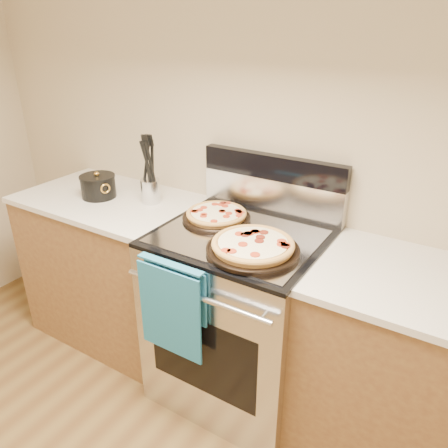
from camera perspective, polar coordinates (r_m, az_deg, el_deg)
The scene contains 16 objects.
wall_back at distance 2.17m, azimuth 7.16°, elevation 12.47°, with size 4.00×4.00×0.00m, color tan.
range_body at distance 2.26m, azimuth 2.04°, elevation -12.09°, with size 0.76×0.68×0.90m, color #B7B7BC.
oven_window at distance 2.04m, azimuth -2.87°, elevation -16.91°, with size 0.56×0.01×0.40m, color black.
cooktop at distance 2.02m, azimuth 2.24°, elevation -1.61°, with size 0.76×0.68×0.02m, color black.
backsplash_lower at distance 2.23m, azimuth 6.26°, elevation 3.74°, with size 0.76×0.06×0.18m, color silver.
backsplash_upper at distance 2.18m, azimuth 6.44°, elevation 7.41°, with size 0.76×0.06×0.12m, color black.
oven_handle at distance 1.80m, azimuth -3.84°, elevation -9.30°, with size 0.03×0.03×0.70m, color silver.
dish_towel at distance 1.92m, azimuth -6.73°, elevation -10.66°, with size 0.32×0.05×0.42m, color #1B648A, non-canonical shape.
foil_sheet at distance 1.99m, azimuth 1.82°, elevation -1.60°, with size 0.70×0.55×0.01m, color gray.
cabinet_left at distance 2.75m, azimuth -13.80°, elevation -5.76°, with size 1.00×0.62×0.88m, color brown.
countertop_left at distance 2.55m, azimuth -14.83°, elevation 3.07°, with size 1.02×0.64×0.03m, color beige.
cabinet_right at distance 2.11m, azimuth 24.89°, elevation -18.46°, with size 1.00×0.62×0.88m, color brown.
pepperoni_pizza_back at distance 2.14m, azimuth -0.99°, elevation 1.16°, with size 0.33×0.33×0.04m, color #B87438, non-canonical shape.
pepperoni_pizza_front at distance 1.84m, azimuth 3.80°, elevation -2.93°, with size 0.39×0.39×0.05m, color #B87438, non-canonical shape.
utensil_crock at distance 2.41m, azimuth -9.58°, elevation 4.28°, with size 0.10×0.10×0.13m, color silver.
saucepan at distance 2.55m, azimuth -16.09°, elevation 4.65°, with size 0.19×0.19×0.12m, color black.
Camera 1 is at (0.88, 0.08, 1.81)m, focal length 35.00 mm.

